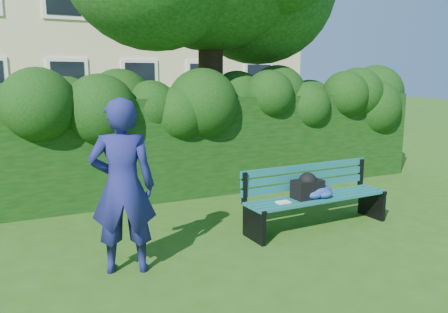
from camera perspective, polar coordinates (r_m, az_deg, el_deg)
name	(u,v)px	position (r m, az deg, el deg)	size (l,w,h in m)	color
ground	(242,228)	(6.41, 2.34, -9.26)	(80.00, 80.00, 0.00)	#2F5213
hedge	(187,146)	(8.14, -4.86, 1.44)	(10.00, 1.00, 1.80)	black
park_bench	(314,193)	(6.40, 11.62, -4.74)	(2.26, 0.64, 0.89)	#104C51
man_reading	(123,187)	(4.88, -13.09, -3.86)	(0.71, 0.46, 1.94)	navy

